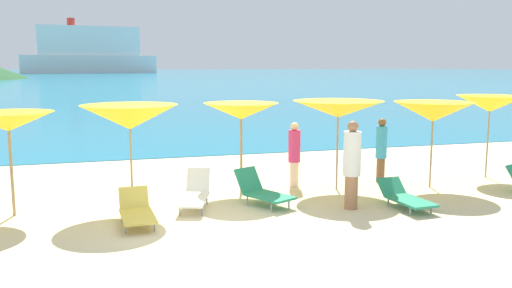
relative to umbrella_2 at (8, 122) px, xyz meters
name	(u,v)px	position (x,y,z in m)	size (l,w,h in m)	color
ground_plane	(153,154)	(3.59, 7.80, -2.09)	(50.00, 100.00, 0.30)	beige
ocean_water	(102,73)	(3.59, 225.97, -1.93)	(650.00, 440.00, 0.02)	teal
umbrella_2	(8,122)	(0.00, 0.00, 0.00)	(1.89, 1.89, 2.14)	#9E7F59
umbrella_3	(130,117)	(2.37, -0.16, 0.05)	(2.21, 2.21, 2.25)	#9E7F59
umbrella_4	(241,111)	(5.05, 0.77, 0.03)	(1.86, 1.86, 2.17)	#9E7F59
umbrella_5	(338,109)	(7.38, 0.29, 0.06)	(2.34, 2.34, 2.21)	#9E7F59
umbrella_6	(433,112)	(9.76, -0.18, -0.02)	(2.01, 2.01, 2.17)	#9E7F59
umbrella_7	(490,104)	(11.96, 0.44, 0.09)	(1.80, 1.80, 2.26)	#9E7F59
lounge_chair_3	(262,191)	(5.15, -0.63, -1.62)	(1.18, 1.52, 0.76)	#268C66
lounge_chair_4	(405,197)	(8.05, -1.75, -1.70)	(0.69, 1.51, 0.54)	#268C66
lounge_chair_5	(195,194)	(3.69, -0.39, -1.64)	(1.00, 1.72, 0.73)	white
lounge_chair_6	(137,211)	(2.38, -1.34, -1.67)	(0.65, 1.40, 0.63)	#D8BF4C
beachgoer_0	(352,163)	(6.90, -1.48, -0.93)	(0.38, 0.38, 1.91)	#A3704C
beachgoer_1	(294,152)	(6.48, 0.91, -1.07)	(0.30, 0.30, 1.64)	beige
beachgoer_2	(381,148)	(8.83, 0.69, -1.03)	(0.29, 0.29, 1.70)	brown
cruise_ship	(89,53)	(-1.09, 217.32, 6.40)	(53.56, 15.70, 21.78)	white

